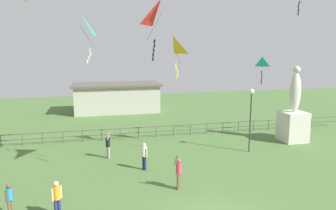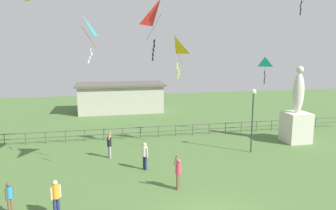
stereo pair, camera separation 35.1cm
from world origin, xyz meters
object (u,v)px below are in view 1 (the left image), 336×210
at_px(person_1, 57,197).
at_px(kite_3, 81,27).
at_px(person_0, 10,197).
at_px(person_4, 144,154).
at_px(kite_0, 173,47).
at_px(person_2, 108,145).
at_px(statue_monument, 293,119).
at_px(kite_2, 262,63).
at_px(lamppost, 251,107).
at_px(kite_6, 161,15).
at_px(person_3, 179,171).

height_order(person_1, kite_3, kite_3).
relative_size(person_0, person_4, 0.87).
bearing_deg(kite_0, person_2, 178.82).
distance_m(statue_monument, kite_2, 5.16).
height_order(statue_monument, person_1, statue_monument).
relative_size(lamppost, person_0, 3.06).
height_order(lamppost, kite_6, kite_6).
bearing_deg(kite_2, statue_monument, -41.03).
xyz_separation_m(statue_monument, lamppost, (-4.71, -1.73, 1.51)).
bearing_deg(person_4, statue_monument, 15.33).
xyz_separation_m(lamppost, kite_2, (2.67, 3.51, 2.88)).
height_order(person_3, kite_3, kite_3).
relative_size(kite_0, kite_3, 1.02).
relative_size(statue_monument, person_2, 3.17).
distance_m(statue_monument, kite_6, 15.28).
height_order(kite_0, kite_3, kite_3).
bearing_deg(kite_0, person_0, -144.19).
distance_m(lamppost, person_1, 14.24).
relative_size(kite_2, kite_3, 0.80).
bearing_deg(person_1, person_0, 163.61).
bearing_deg(kite_2, person_3, -137.92).
height_order(kite_2, kite_3, kite_3).
xyz_separation_m(statue_monument, person_2, (-14.75, -0.84, -0.86)).
bearing_deg(person_4, kite_0, 46.17).
distance_m(person_3, kite_2, 13.51).
distance_m(person_0, kite_6, 10.97).
bearing_deg(statue_monument, lamppost, -159.82).
bearing_deg(kite_6, kite_2, 37.64).
bearing_deg(person_1, kite_6, 22.34).
bearing_deg(kite_3, person_1, -101.68).
xyz_separation_m(person_4, kite_0, (2.43, 2.54, 6.48)).
bearing_deg(kite_6, lamppost, 29.90).
relative_size(statue_monument, person_1, 3.60).
height_order(statue_monument, kite_6, kite_6).
relative_size(person_0, kite_2, 0.68).
relative_size(person_2, person_4, 1.11).
height_order(person_1, person_3, person_3).
height_order(person_1, person_4, person_4).
distance_m(person_3, kite_6, 8.06).
bearing_deg(kite_0, person_3, -100.68).
distance_m(person_3, kite_3, 9.84).
relative_size(person_3, person_4, 1.16).
xyz_separation_m(statue_monument, kite_3, (-16.08, -2.52, 6.77)).
bearing_deg(lamppost, kite_3, -176.04).
relative_size(person_0, person_3, 0.75).
bearing_deg(kite_3, lamppost, 3.96).
relative_size(person_2, kite_3, 0.69).
bearing_deg(person_1, person_4, 45.28).
distance_m(lamppost, kite_2, 5.26).
bearing_deg(person_2, kite_0, -1.18).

